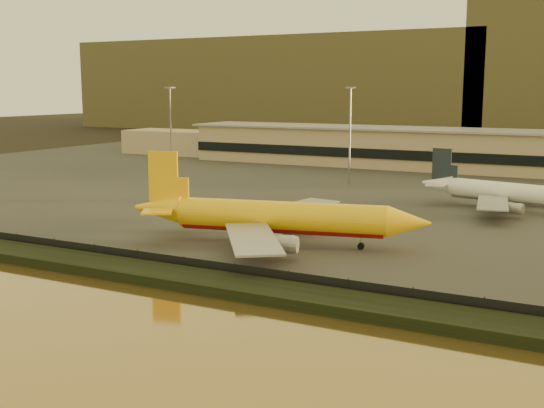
{
  "coord_description": "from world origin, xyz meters",
  "views": [
    {
      "loc": [
        54.63,
        -87.69,
        25.15
      ],
      "look_at": [
        2.53,
        12.0,
        6.05
      ],
      "focal_mm": 45.0,
      "sensor_mm": 36.0,
      "label": 1
    }
  ],
  "objects": [
    {
      "name": "gse_vehicle_white",
      "position": [
        -23.46,
        33.78,
        1.01
      ],
      "size": [
        3.85,
        2.28,
        1.62
      ],
      "primitive_type": "cube",
      "rotation": [
        0.0,
        0.0,
        0.19
      ],
      "color": "white",
      "rests_on": "tarmac"
    },
    {
      "name": "dhl_cargo_jet",
      "position": [
        5.2,
        8.18,
        4.59
      ],
      "size": [
        48.91,
        47.06,
        14.72
      ],
      "rotation": [
        0.0,
        0.0,
        0.23
      ],
      "color": "yellow",
      "rests_on": "tarmac"
    },
    {
      "name": "embankment",
      "position": [
        0.0,
        -17.0,
        0.7
      ],
      "size": [
        320.0,
        7.0,
        1.4
      ],
      "primitive_type": "cube",
      "color": "black",
      "rests_on": "ground"
    },
    {
      "name": "ground",
      "position": [
        0.0,
        0.0,
        0.0
      ],
      "size": [
        900.0,
        900.0,
        0.0
      ],
      "primitive_type": "plane",
      "color": "black",
      "rests_on": "ground"
    },
    {
      "name": "tarmac",
      "position": [
        0.0,
        95.0,
        0.1
      ],
      "size": [
        320.0,
        220.0,
        0.2
      ],
      "primitive_type": "cube",
      "color": "#2D2D2D",
      "rests_on": "ground"
    },
    {
      "name": "distant_hills",
      "position": [
        -20.74,
        340.0,
        31.39
      ],
      "size": [
        470.0,
        160.0,
        70.0
      ],
      "color": "brown",
      "rests_on": "ground"
    },
    {
      "name": "terminal_building",
      "position": [
        -14.52,
        125.55,
        6.25
      ],
      "size": [
        202.0,
        25.0,
        12.6
      ],
      "color": "tan",
      "rests_on": "tarmac"
    },
    {
      "name": "perimeter_fence",
      "position": [
        0.0,
        -13.0,
        1.3
      ],
      "size": [
        300.0,
        0.05,
        2.2
      ],
      "primitive_type": "cube",
      "color": "black",
      "rests_on": "tarmac"
    },
    {
      "name": "apron_light_masts",
      "position": [
        15.0,
        75.0,
        15.7
      ],
      "size": [
        152.2,
        12.2,
        25.4
      ],
      "color": "slate",
      "rests_on": "tarmac"
    },
    {
      "name": "white_narrowbody_jet",
      "position": [
        34.79,
        58.09,
        3.79
      ],
      "size": [
        41.55,
        39.88,
        12.02
      ],
      "rotation": [
        0.0,
        0.0,
        -0.22
      ],
      "color": "white",
      "rests_on": "tarmac"
    },
    {
      "name": "gse_vehicle_yellow",
      "position": [
        13.04,
        33.31,
        1.15
      ],
      "size": [
        4.39,
        2.33,
        1.89
      ],
      "primitive_type": "cube",
      "rotation": [
        0.0,
        0.0,
        -0.11
      ],
      "color": "yellow",
      "rests_on": "tarmac"
    }
  ]
}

